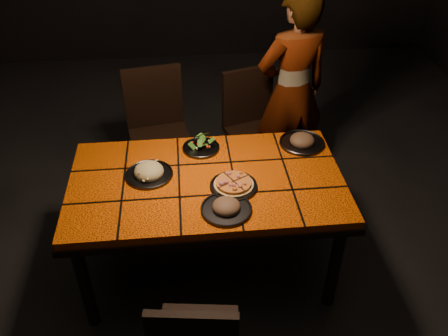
{
  "coord_description": "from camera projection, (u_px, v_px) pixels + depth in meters",
  "views": [
    {
      "loc": [
        -0.12,
        -2.18,
        2.46
      ],
      "look_at": [
        0.1,
        0.0,
        0.82
      ],
      "focal_mm": 38.0,
      "sensor_mm": 36.0,
      "label": 1
    }
  ],
  "objects": [
    {
      "name": "plate_mushroom_a",
      "position": [
        226.0,
        207.0,
        2.53
      ],
      "size": [
        0.28,
        0.28,
        0.09
      ],
      "color": "#3D3D42",
      "rests_on": "dining_table"
    },
    {
      "name": "diner",
      "position": [
        292.0,
        92.0,
        3.55
      ],
      "size": [
        0.66,
        0.52,
        1.58
      ],
      "primitive_type": "imported",
      "rotation": [
        0.0,
        0.0,
        3.41
      ],
      "color": "brown",
      "rests_on": "ground"
    },
    {
      "name": "dining_table",
      "position": [
        207.0,
        189.0,
        2.82
      ],
      "size": [
        1.62,
        0.92,
        0.75
      ],
      "color": "#FF5E08",
      "rests_on": "ground"
    },
    {
      "name": "chair_far_left",
      "position": [
        158.0,
        124.0,
        3.62
      ],
      "size": [
        0.51,
        0.51,
        0.98
      ],
      "rotation": [
        0.0,
        0.0,
        0.18
      ],
      "color": "black",
      "rests_on": "ground"
    },
    {
      "name": "plate_salad",
      "position": [
        201.0,
        146.0,
        3.0
      ],
      "size": [
        0.24,
        0.24,
        0.07
      ],
      "color": "#3D3D42",
      "rests_on": "dining_table"
    },
    {
      "name": "room_shell",
      "position": [
        203.0,
        59.0,
        2.32
      ],
      "size": [
        6.04,
        7.04,
        3.08
      ],
      "color": "black",
      "rests_on": "ground"
    },
    {
      "name": "plate_pizza",
      "position": [
        234.0,
        185.0,
        2.7
      ],
      "size": [
        0.31,
        0.31,
        0.04
      ],
      "color": "#3D3D42",
      "rests_on": "dining_table"
    },
    {
      "name": "plate_mushroom_b",
      "position": [
        302.0,
        141.0,
        3.05
      ],
      "size": [
        0.29,
        0.29,
        0.1
      ],
      "color": "#3D3D42",
      "rests_on": "dining_table"
    },
    {
      "name": "chair_far_right",
      "position": [
        252.0,
        120.0,
        3.72
      ],
      "size": [
        0.52,
        0.52,
        0.93
      ],
      "rotation": [
        0.0,
        0.0,
        0.29
      ],
      "color": "black",
      "rests_on": "ground"
    },
    {
      "name": "plate_pasta",
      "position": [
        149.0,
        172.0,
        2.78
      ],
      "size": [
        0.28,
        0.28,
        0.09
      ],
      "color": "#3D3D42",
      "rests_on": "dining_table"
    }
  ]
}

